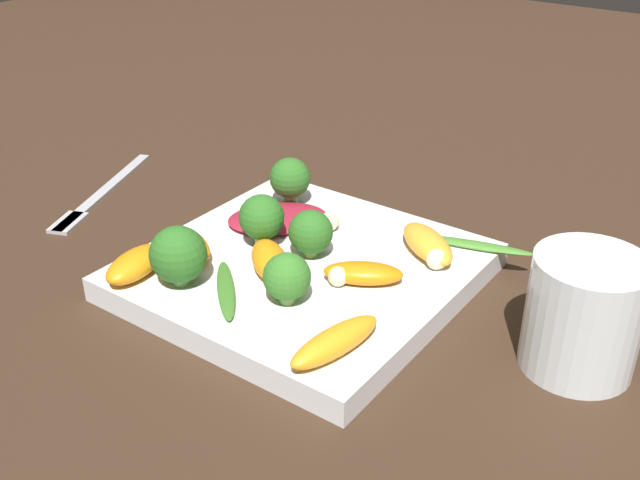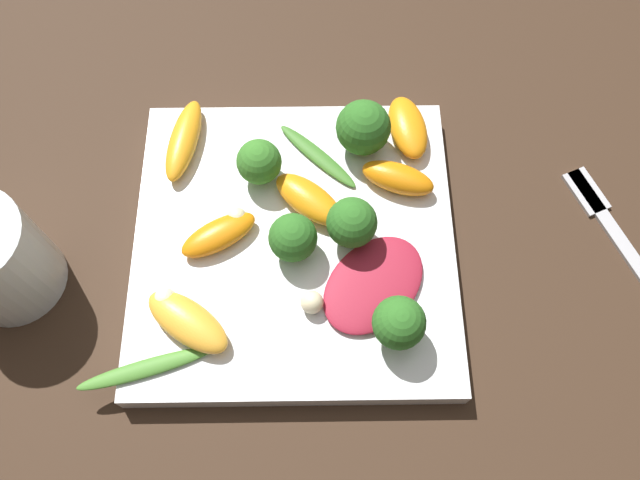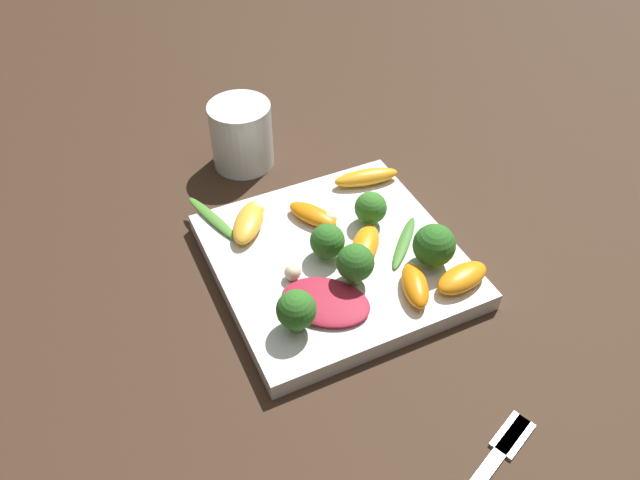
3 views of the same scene
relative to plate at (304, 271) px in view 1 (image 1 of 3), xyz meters
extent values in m
plane|color=#382619|center=(0.00, 0.00, -0.01)|extent=(2.40, 2.40, 0.00)
cube|color=white|center=(0.00, 0.00, 0.00)|extent=(0.24, 0.24, 0.02)
cylinder|color=white|center=(-0.02, 0.21, 0.03)|extent=(0.08, 0.08, 0.08)
cube|color=#B2B2B7|center=(-0.02, -0.27, -0.01)|extent=(0.18, 0.08, 0.01)
cube|color=#B2B2B7|center=(0.05, -0.24, -0.01)|extent=(0.05, 0.04, 0.01)
ellipsoid|color=maroon|center=(-0.04, -0.06, 0.01)|extent=(0.10, 0.10, 0.01)
ellipsoid|color=orange|center=(0.05, -0.08, 0.02)|extent=(0.04, 0.06, 0.02)
ellipsoid|color=orange|center=(0.03, -0.01, 0.02)|extent=(0.06, 0.07, 0.02)
ellipsoid|color=orange|center=(0.08, 0.09, 0.02)|extent=(0.08, 0.04, 0.02)
ellipsoid|color=orange|center=(0.09, -0.09, 0.02)|extent=(0.06, 0.04, 0.02)
ellipsoid|color=#FCAD33|center=(-0.07, 0.07, 0.02)|extent=(0.06, 0.07, 0.02)
ellipsoid|color=orange|center=(0.00, 0.06, 0.02)|extent=(0.05, 0.06, 0.02)
cylinder|color=#7A9E51|center=(-0.08, -0.07, 0.02)|extent=(0.01, 0.01, 0.02)
sphere|color=#2D6B23|center=(-0.08, -0.07, 0.04)|extent=(0.04, 0.04, 0.04)
cylinder|color=#7A9E51|center=(-0.01, 0.00, 0.02)|extent=(0.01, 0.01, 0.01)
sphere|color=#2D6B23|center=(-0.01, 0.00, 0.03)|extent=(0.04, 0.04, 0.04)
cylinder|color=#84AD5B|center=(0.05, 0.03, 0.02)|extent=(0.01, 0.01, 0.01)
sphere|color=#387A28|center=(0.05, 0.03, 0.03)|extent=(0.03, 0.03, 0.03)
cylinder|color=#84AD5B|center=(0.08, -0.05, 0.02)|extent=(0.01, 0.01, 0.01)
sphere|color=#2D6B23|center=(0.08, -0.05, 0.04)|extent=(0.04, 0.04, 0.04)
cylinder|color=#84AD5B|center=(0.00, -0.04, 0.02)|extent=(0.01, 0.01, 0.02)
sphere|color=#2D6B23|center=(0.00, -0.04, 0.04)|extent=(0.04, 0.04, 0.04)
ellipsoid|color=#3D7528|center=(0.07, -0.02, 0.01)|extent=(0.07, 0.07, 0.01)
ellipsoid|color=#47842D|center=(-0.10, 0.10, 0.01)|extent=(0.04, 0.09, 0.01)
sphere|color=beige|center=(0.01, 0.04, 0.02)|extent=(0.02, 0.02, 0.02)
sphere|color=beige|center=(-0.05, -0.01, 0.02)|extent=(0.02, 0.02, 0.02)
sphere|color=beige|center=(-0.05, 0.09, 0.02)|extent=(0.02, 0.02, 0.02)
camera|label=1|loc=(0.41, 0.31, 0.31)|focal=42.00mm
camera|label=2|loc=(-0.20, -0.02, 0.44)|focal=35.00mm
camera|label=3|loc=(-0.21, -0.40, 0.47)|focal=35.00mm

